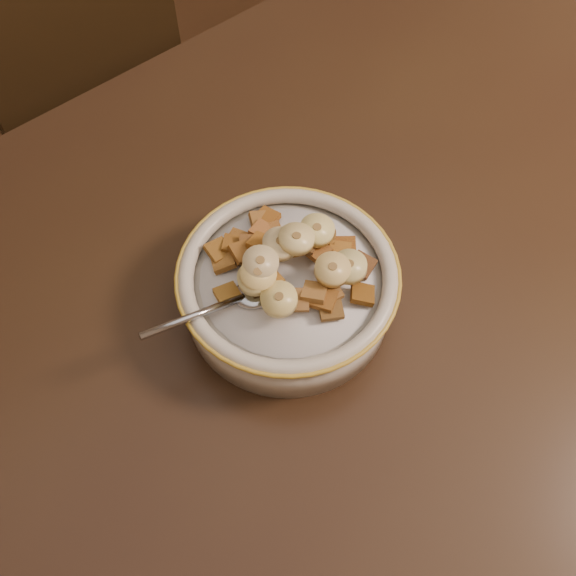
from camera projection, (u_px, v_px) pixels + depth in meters
floor at (392, 460)px, 1.34m from camera, size 4.00×4.50×0.10m
table at (494, 239)px, 0.67m from camera, size 1.43×0.95×0.04m
chair at (139, 129)px, 1.16m from camera, size 0.39×0.39×0.87m
cereal_bowl at (288, 292)px, 0.59m from camera, size 0.19×0.19×0.05m
milk at (288, 279)px, 0.57m from camera, size 0.16×0.16×0.00m
spoon at (258, 291)px, 0.56m from camera, size 0.05×0.04×0.01m
cereal_square_0 at (297, 300)px, 0.54m from camera, size 0.03×0.03×0.01m
cereal_square_1 at (329, 292)px, 0.55m from camera, size 0.02×0.02×0.01m
cereal_square_2 at (218, 250)px, 0.58m from camera, size 0.02×0.02×0.01m
cereal_square_3 at (233, 245)px, 0.58m from camera, size 0.03×0.03×0.01m
cereal_square_4 at (324, 299)px, 0.54m from camera, size 0.03×0.03×0.01m
cereal_square_5 at (305, 244)px, 0.57m from camera, size 0.03×0.03×0.01m
cereal_square_6 at (223, 261)px, 0.57m from camera, size 0.03×0.03×0.01m
cereal_square_7 at (261, 243)px, 0.57m from camera, size 0.03×0.03×0.01m
cereal_square_8 at (362, 294)px, 0.55m from camera, size 0.03×0.03×0.01m
cereal_square_9 at (314, 292)px, 0.54m from camera, size 0.03×0.03×0.01m
cereal_square_10 at (325, 239)px, 0.58m from camera, size 0.03×0.03×0.01m
cereal_square_11 at (243, 252)px, 0.57m from camera, size 0.02×0.02×0.01m
cereal_square_12 at (345, 246)px, 0.58m from camera, size 0.03×0.03×0.01m
cereal_square_13 at (261, 282)px, 0.55m from camera, size 0.03×0.03×0.01m
cereal_square_14 at (340, 252)px, 0.58m from camera, size 0.03×0.03×0.01m
cereal_square_15 at (362, 265)px, 0.57m from camera, size 0.03×0.03×0.01m
cereal_square_16 at (270, 281)px, 0.54m from camera, size 0.02×0.02×0.01m
cereal_square_17 at (317, 251)px, 0.57m from camera, size 0.02×0.02×0.01m
cereal_square_18 at (291, 247)px, 0.56m from camera, size 0.03×0.03×0.01m
cereal_square_19 at (261, 221)px, 0.60m from camera, size 0.03×0.03×0.01m
cereal_square_20 at (266, 218)px, 0.60m from camera, size 0.03×0.03×0.01m
cereal_square_21 at (263, 231)px, 0.58m from camera, size 0.03×0.03×0.01m
cereal_square_22 at (250, 246)px, 0.57m from camera, size 0.03×0.03×0.01m
cereal_square_23 at (331, 309)px, 0.54m from camera, size 0.03×0.03×0.01m
cereal_square_24 at (272, 233)px, 0.58m from camera, size 0.03×0.03×0.01m
cereal_square_25 at (228, 294)px, 0.55m from camera, size 0.02×0.02×0.01m
cereal_square_26 at (238, 241)px, 0.59m from camera, size 0.03×0.03×0.01m
banana_slice_0 at (256, 278)px, 0.54m from camera, size 0.04×0.04×0.01m
banana_slice_1 at (258, 275)px, 0.54m from camera, size 0.04×0.04×0.02m
banana_slice_2 at (317, 230)px, 0.56m from camera, size 0.04×0.04×0.01m
banana_slice_3 at (280, 244)px, 0.55m from camera, size 0.03×0.03×0.01m
banana_slice_4 at (261, 263)px, 0.54m from camera, size 0.04×0.04×0.02m
banana_slice_5 at (349, 267)px, 0.55m from camera, size 0.04×0.04×0.01m
banana_slice_6 at (279, 299)px, 0.53m from camera, size 0.04×0.04×0.01m
banana_slice_7 at (332, 270)px, 0.54m from camera, size 0.03×0.03×0.01m
banana_slice_8 at (297, 239)px, 0.55m from camera, size 0.04×0.04×0.01m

